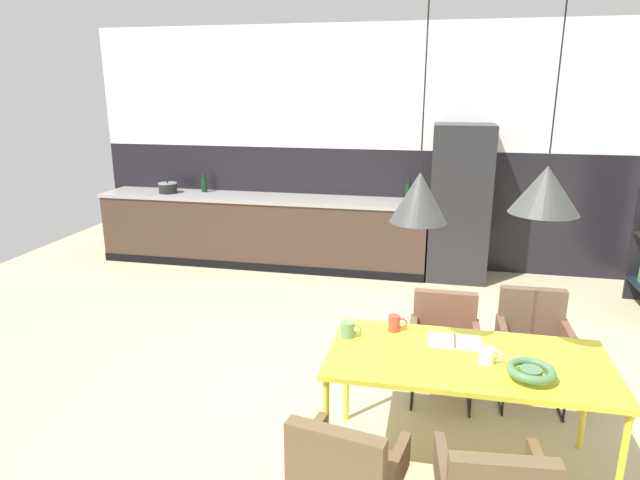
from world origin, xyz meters
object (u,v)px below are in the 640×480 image
at_px(mug_white_ceramic, 487,356).
at_px(pendant_lamp_over_table_near, 419,197).
at_px(cooking_pot, 168,188).
at_px(mug_wide_latte, 348,329).
at_px(open_book, 455,341).
at_px(bottle_vinegar_dark, 204,184).
at_px(armchair_far_side, 533,333).
at_px(fruit_bowl, 531,371).
at_px(bottle_wine_green, 408,192).
at_px(mug_glass_clear, 395,323).
at_px(armchair_corner_seat, 444,334).
at_px(armchair_by_stool, 344,469).
at_px(refrigerator_column, 460,203).
at_px(pendant_lamp_over_table_far, 546,189).
at_px(dining_table, 467,365).

height_order(mug_white_ceramic, pendant_lamp_over_table_near, pendant_lamp_over_table_near).
bearing_deg(cooking_pot, mug_wide_latte, -49.26).
distance_m(open_book, bottle_vinegar_dark, 4.67).
xyz_separation_m(open_book, pendant_lamp_over_table_near, (-0.25, -0.15, 0.90)).
bearing_deg(armchair_far_side, mug_white_ceramic, 65.82).
bearing_deg(mug_white_ceramic, pendant_lamp_over_table_near, 170.34).
relative_size(fruit_bowl, bottle_wine_green, 0.89).
bearing_deg(bottle_wine_green, armchair_far_side, -68.77).
xyz_separation_m(mug_glass_clear, pendant_lamp_over_table_near, (0.12, -0.24, 0.85)).
bearing_deg(bottle_vinegar_dark, armchair_corner_seat, -42.78).
bearing_deg(mug_wide_latte, open_book, 5.24).
distance_m(open_book, pendant_lamp_over_table_near, 0.94).
height_order(armchair_by_stool, pendant_lamp_over_table_near, pendant_lamp_over_table_near).
relative_size(mug_white_ceramic, cooking_pot, 0.54).
xyz_separation_m(refrigerator_column, armchair_by_stool, (-0.62, -4.29, -0.41)).
xyz_separation_m(armchair_corner_seat, bottle_wine_green, (-0.44, 2.80, 0.51)).
relative_size(mug_wide_latte, cooking_pot, 0.56).
height_order(open_book, mug_wide_latte, mug_wide_latte).
xyz_separation_m(armchair_by_stool, cooking_pot, (-3.04, 4.27, 0.46)).
bearing_deg(pendant_lamp_over_table_far, cooking_pot, 138.40).
distance_m(dining_table, armchair_by_stool, 0.99).
distance_m(refrigerator_column, armchair_corner_seat, 2.73).
xyz_separation_m(bottle_wine_green, pendant_lamp_over_table_far, (0.87, -3.62, 0.71)).
relative_size(bottle_wine_green, pendant_lamp_over_table_far, 0.22).
bearing_deg(cooking_pot, bottle_vinegar_dark, 21.14).
relative_size(armchair_by_stool, mug_white_ceramic, 6.04).
relative_size(refrigerator_column, bottle_vinegar_dark, 7.57).
bearing_deg(mug_white_ceramic, cooking_pot, 136.38).
bearing_deg(open_book, bottle_wine_green, 98.11).
bearing_deg(bottle_wine_green, pendant_lamp_over_table_near, -86.12).
bearing_deg(armchair_by_stool, open_book, 73.01).
relative_size(bottle_vinegar_dark, pendant_lamp_over_table_far, 0.18).
relative_size(armchair_by_stool, bottle_wine_green, 2.78).
bearing_deg(armchair_corner_seat, bottle_wine_green, -80.78).
bearing_deg(refrigerator_column, fruit_bowl, -85.95).
bearing_deg(fruit_bowl, cooking_pot, 136.82).
xyz_separation_m(fruit_bowl, mug_glass_clear, (-0.74, 0.45, 0.00)).
distance_m(dining_table, mug_wide_latte, 0.72).
distance_m(dining_table, bottle_wine_green, 3.68).
bearing_deg(mug_wide_latte, bottle_vinegar_dark, 124.98).
height_order(mug_glass_clear, bottle_vinegar_dark, bottle_vinegar_dark).
relative_size(mug_wide_latte, pendant_lamp_over_table_far, 0.10).
xyz_separation_m(fruit_bowl, pendant_lamp_over_table_far, (0.01, 0.19, 0.92)).
distance_m(refrigerator_column, cooking_pot, 3.66).
distance_m(cooking_pot, bottle_vinegar_dark, 0.46).
xyz_separation_m(cooking_pot, bottle_vinegar_dark, (0.43, 0.17, 0.03)).
xyz_separation_m(refrigerator_column, mug_white_ceramic, (0.05, -3.56, -0.13)).
relative_size(mug_wide_latte, pendant_lamp_over_table_near, 0.10).
bearing_deg(armchair_far_side, mug_glass_clear, 33.02).
distance_m(refrigerator_column, bottle_wine_green, 0.62).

